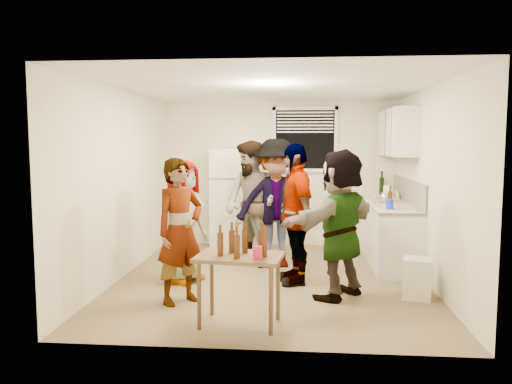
# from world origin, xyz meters

# --- Properties ---
(room) EXTENTS (4.00, 4.50, 2.50)m
(room) POSITION_xyz_m (0.00, 0.00, 0.00)
(room) COLOR white
(room) RESTS_ON ground
(window) EXTENTS (1.12, 0.10, 1.06)m
(window) POSITION_xyz_m (0.45, 2.21, 1.85)
(window) COLOR white
(window) RESTS_ON room
(refrigerator) EXTENTS (0.70, 0.70, 1.70)m
(refrigerator) POSITION_xyz_m (-0.75, 1.88, 0.85)
(refrigerator) COLOR white
(refrigerator) RESTS_ON ground
(counter_lower) EXTENTS (0.60, 2.20, 0.86)m
(counter_lower) POSITION_xyz_m (1.70, 1.15, 0.43)
(counter_lower) COLOR white
(counter_lower) RESTS_ON ground
(countertop) EXTENTS (0.64, 2.22, 0.04)m
(countertop) POSITION_xyz_m (1.70, 1.15, 0.88)
(countertop) COLOR beige
(countertop) RESTS_ON counter_lower
(backsplash) EXTENTS (0.03, 2.20, 0.36)m
(backsplash) POSITION_xyz_m (1.99, 1.15, 1.08)
(backsplash) COLOR #B9B2AA
(backsplash) RESTS_ON countertop
(upper_cabinets) EXTENTS (0.34, 1.60, 0.70)m
(upper_cabinets) POSITION_xyz_m (1.83, 1.35, 1.95)
(upper_cabinets) COLOR white
(upper_cabinets) RESTS_ON room
(kettle) EXTENTS (0.27, 0.24, 0.19)m
(kettle) POSITION_xyz_m (1.65, 1.15, 0.90)
(kettle) COLOR silver
(kettle) RESTS_ON countertop
(paper_towel) EXTENTS (0.12, 0.12, 0.26)m
(paper_towel) POSITION_xyz_m (1.68, 1.16, 0.90)
(paper_towel) COLOR white
(paper_towel) RESTS_ON countertop
(wine_bottle) EXTENTS (0.08, 0.08, 0.31)m
(wine_bottle) POSITION_xyz_m (1.75, 2.11, 0.90)
(wine_bottle) COLOR black
(wine_bottle) RESTS_ON countertop
(beer_bottle_counter) EXTENTS (0.06, 0.06, 0.23)m
(beer_bottle_counter) POSITION_xyz_m (1.60, 0.49, 0.90)
(beer_bottle_counter) COLOR #47230C
(beer_bottle_counter) RESTS_ON countertop
(blue_cup) EXTENTS (0.10, 0.10, 0.13)m
(blue_cup) POSITION_xyz_m (1.58, 0.41, 0.90)
(blue_cup) COLOR #1635DA
(blue_cup) RESTS_ON countertop
(picture_frame) EXTENTS (0.02, 0.16, 0.14)m
(picture_frame) POSITION_xyz_m (1.92, 1.64, 0.97)
(picture_frame) COLOR #E4E34C
(picture_frame) RESTS_ON countertop
(trash_bin) EXTENTS (0.39, 0.39, 0.47)m
(trash_bin) POSITION_xyz_m (1.73, -0.64, 0.25)
(trash_bin) COLOR silver
(trash_bin) RESTS_ON ground
(serving_table) EXTENTS (0.89, 0.65, 0.70)m
(serving_table) POSITION_xyz_m (-0.23, -1.65, 0.00)
(serving_table) COLOR brown
(serving_table) RESTS_ON ground
(beer_bottle_table) EXTENTS (0.06, 0.06, 0.24)m
(beer_bottle_table) POSITION_xyz_m (-0.02, -1.57, 0.70)
(beer_bottle_table) COLOR #47230C
(beer_bottle_table) RESTS_ON serving_table
(red_cup) EXTENTS (0.09, 0.09, 0.12)m
(red_cup) POSITION_xyz_m (-0.04, -1.79, 0.70)
(red_cup) COLOR #BF2641
(red_cup) RESTS_ON serving_table
(guest_grey) EXTENTS (1.77, 1.38, 0.51)m
(guest_grey) POSITION_xyz_m (-1.14, -0.17, 0.00)
(guest_grey) COLOR gray
(guest_grey) RESTS_ON ground
(guest_stripe) EXTENTS (1.62, 1.54, 0.39)m
(guest_stripe) POSITION_xyz_m (-0.97, -1.02, 0.00)
(guest_stripe) COLOR #141933
(guest_stripe) RESTS_ON ground
(guest_back_left) EXTENTS (1.91, 1.93, 0.69)m
(guest_back_left) POSITION_xyz_m (-0.33, 0.75, 0.00)
(guest_back_left) COLOR brown
(guest_back_left) RESTS_ON ground
(guest_back_right) EXTENTS (1.54, 2.06, 0.69)m
(guest_back_right) POSITION_xyz_m (0.03, 0.71, 0.00)
(guest_back_right) COLOR #3A3A3F
(guest_back_right) RESTS_ON ground
(guest_black) EXTENTS (2.02, 1.52, 0.44)m
(guest_black) POSITION_xyz_m (0.31, -0.12, 0.00)
(guest_black) COLOR black
(guest_black) RESTS_ON ground
(guest_orange) EXTENTS (2.36, 2.34, 0.51)m
(guest_orange) POSITION_xyz_m (0.83, -0.67, 0.00)
(guest_orange) COLOR tan
(guest_orange) RESTS_ON ground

